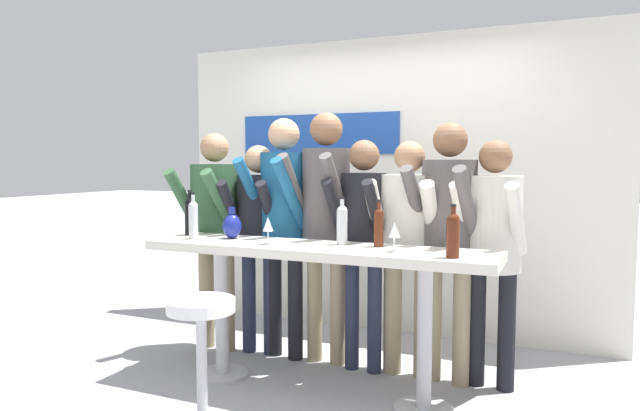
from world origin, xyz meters
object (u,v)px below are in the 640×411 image
Objects in this scene: person_center at (325,208)px; decorative_vase at (232,226)px; bar_stool at (202,343)px; wine_bottle_3 at (342,223)px; wine_bottle_1 at (193,218)px; wine_bottle_2 at (453,233)px; person_left at (258,225)px; wine_bottle_0 at (379,226)px; person_rightmost at (493,236)px; tasting_table at (315,271)px; wine_bottle_4 at (190,214)px; person_far_right at (448,223)px; wine_glass_1 at (268,225)px; person_center_right at (363,228)px; person_right at (408,233)px; person_far_left at (215,217)px; person_center_left at (283,209)px; wine_glass_0 at (394,231)px.

person_center is 8.41× the size of decorative_vase.
bar_stool is 1.15m from wine_bottle_3.
wine_bottle_1 is 1.08× the size of wine_bottle_2.
person_left reaches higher than wine_bottle_0.
wine_bottle_2 is at bearing -95.69° from person_rightmost.
tasting_table is 7.00× the size of wine_bottle_4.
person_far_right is 5.34× the size of wine_bottle_4.
wine_bottle_1 reaches higher than tasting_table.
person_left is 7.36× the size of decorative_vase.
person_center is 0.63m from wine_glass_1.
person_center reaches higher than bar_stool.
person_center_right is 9.30× the size of wine_glass_1.
bar_stool is 1.59m from person_right.
person_far_left is 1.05× the size of person_right.
person_right is (0.47, 0.53, 0.21)m from tasting_table.
person_rightmost is 1.46m from wine_glass_1.
person_left is 1.46m from person_far_right.
wine_bottle_4 is at bearing -162.33° from person_rightmost.
person_center is at bearing 174.53° from person_center_right.
decorative_vase is (-0.17, -0.45, -0.09)m from person_center_left.
person_far_right is 1.73m from wine_bottle_1.
wine_bottle_2 is at bearing -16.85° from person_center_left.
bar_stool is 1.39m from person_left.
decorative_vase is at bearing -158.13° from person_right.
wine_bottle_1 is 1.43m from wine_glass_0.
person_far_left reaches higher than person_rightmost.
wine_glass_1 is at bearing -63.97° from person_center_left.
wine_bottle_0 is 1.68× the size of wine_glass_1.
bar_stool is 0.45× the size of person_center_right.
person_right is (0.31, 0.05, -0.03)m from person_center_right.
person_right is (1.55, 0.06, -0.06)m from person_far_left.
person_left reaches higher than wine_bottle_1.
decorative_vase is (-1.41, -0.44, -0.04)m from person_far_right.
bar_stool is 2.38× the size of wine_bottle_3.
person_far_left is 7.80× the size of decorative_vase.
person_center_right is at bearing -6.78° from person_left.
person_rightmost is at bearing 6.73° from person_center_right.
person_center is at bearing 9.33° from person_far_left.
wine_glass_1 is (0.76, -0.20, -0.03)m from wine_bottle_4.
wine_bottle_3 is (-0.01, -0.38, 0.07)m from person_center_right.
person_right is 5.50× the size of wine_bottle_0.
person_far_right is at bearing -4.81° from person_left.
wine_bottle_4 is (-1.94, 0.24, 0.01)m from wine_bottle_2.
person_far_left reaches higher than bar_stool.
person_center_right is 0.72m from wine_glass_1.
tasting_table is 7.11× the size of wine_bottle_1.
bar_stool is 0.42× the size of person_far_right.
person_center_left is 0.49m from decorative_vase.
wine_bottle_0 is 1.68× the size of wine_glass_0.
wine_bottle_2 is 1.36× the size of decorative_vase.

